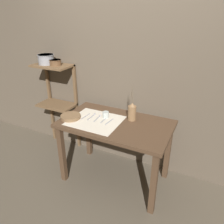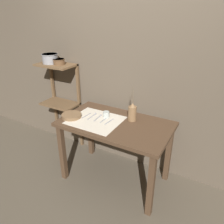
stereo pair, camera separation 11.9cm
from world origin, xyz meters
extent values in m
plane|color=brown|center=(0.00, 0.00, 0.00)|extent=(12.00, 12.00, 0.00)
cube|color=brown|center=(0.00, 0.47, 1.20)|extent=(7.00, 0.06, 2.40)
cube|color=#4C3523|center=(0.00, 0.00, 0.77)|extent=(1.23, 0.72, 0.04)
cube|color=#4C3523|center=(-0.56, -0.30, 0.37)|extent=(0.06, 0.06, 0.75)
cube|color=#4C3523|center=(0.56, -0.30, 0.37)|extent=(0.06, 0.06, 0.75)
cube|color=#4C3523|center=(-0.56, 0.30, 0.37)|extent=(0.06, 0.06, 0.75)
cube|color=#4C3523|center=(0.56, 0.30, 0.37)|extent=(0.06, 0.06, 0.75)
cube|color=brown|center=(-1.04, 0.26, 1.26)|extent=(0.51, 0.32, 0.02)
cube|color=brown|center=(-1.04, 0.26, 0.70)|extent=(0.51, 0.32, 0.02)
cube|color=brown|center=(-1.28, 0.40, 0.63)|extent=(0.04, 0.04, 1.27)
cube|color=brown|center=(-0.81, 0.40, 0.63)|extent=(0.04, 0.04, 1.27)
cube|color=beige|center=(-0.22, -0.06, 0.79)|extent=(0.56, 0.49, 0.00)
cylinder|color=olive|center=(0.14, 0.14, 0.87)|extent=(0.09, 0.09, 0.17)
cone|color=olive|center=(0.14, 0.14, 0.97)|extent=(0.07, 0.07, 0.04)
cylinder|color=brown|center=(0.14, 0.14, 1.06)|extent=(0.02, 0.02, 0.12)
cylinder|color=brown|center=(0.14, 0.15, 1.07)|extent=(0.02, 0.00, 0.14)
cylinder|color=brown|center=(0.12, 0.14, 1.10)|extent=(0.03, 0.04, 0.21)
cylinder|color=brown|center=(0.13, 0.15, 1.07)|extent=(0.01, 0.03, 0.15)
cylinder|color=brown|center=(0.13, 0.14, 1.06)|extent=(0.01, 0.03, 0.13)
cylinder|color=brown|center=(-0.51, -0.13, 0.81)|extent=(0.23, 0.23, 0.04)
cylinder|color=#B7C1BC|center=(-0.16, 0.06, 0.83)|extent=(0.07, 0.07, 0.07)
cube|color=#939399|center=(-0.38, -0.02, 0.79)|extent=(0.03, 0.17, 0.00)
cube|color=#939399|center=(-0.31, -0.01, 0.79)|extent=(0.01, 0.17, 0.00)
sphere|color=#939399|center=(-0.31, 0.07, 0.79)|extent=(0.02, 0.02, 0.02)
cube|color=#939399|center=(-0.23, -0.02, 0.79)|extent=(0.02, 0.17, 0.00)
sphere|color=#939399|center=(-0.23, 0.07, 0.79)|extent=(0.02, 0.02, 0.02)
cube|color=#939399|center=(-0.14, -0.01, 0.79)|extent=(0.01, 0.17, 0.00)
cube|color=#939399|center=(-0.07, -0.02, 0.79)|extent=(0.03, 0.17, 0.00)
cylinder|color=#939399|center=(-1.13, 0.26, 1.33)|extent=(0.20, 0.20, 0.12)
cylinder|color=#939399|center=(-1.13, 0.26, 1.39)|extent=(0.22, 0.22, 0.01)
cylinder|color=brown|center=(-0.98, 0.26, 1.31)|extent=(0.15, 0.15, 0.07)
cylinder|color=brown|center=(-0.98, 0.26, 1.34)|extent=(0.16, 0.16, 0.01)
camera|label=1|loc=(0.90, -1.94, 1.93)|focal=35.00mm
camera|label=2|loc=(1.01, -1.88, 1.93)|focal=35.00mm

